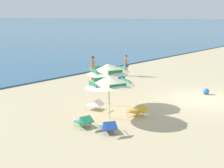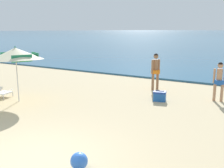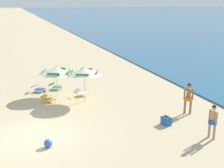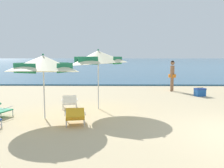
{
  "view_description": "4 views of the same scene",
  "coord_description": "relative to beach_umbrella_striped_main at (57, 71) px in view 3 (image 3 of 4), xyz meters",
  "views": [
    {
      "loc": [
        -15.71,
        -6.78,
        4.49
      ],
      "look_at": [
        -2.81,
        4.3,
        0.72
      ],
      "focal_mm": 49.48,
      "sensor_mm": 36.0,
      "label": 1
    },
    {
      "loc": [
        4.32,
        -3.45,
        2.85
      ],
      "look_at": [
        -1.19,
        5.52,
        0.65
      ],
      "focal_mm": 42.15,
      "sensor_mm": 36.0,
      "label": 2
    },
    {
      "loc": [
        12.59,
        -0.53,
        5.88
      ],
      "look_at": [
        -3.04,
        4.67,
        1.31
      ],
      "focal_mm": 46.8,
      "sensor_mm": 36.0,
      "label": 3
    },
    {
      "loc": [
        -3.61,
        -5.45,
        1.89
      ],
      "look_at": [
        -3.77,
        5.25,
        0.72
      ],
      "focal_mm": 38.31,
      "sensor_mm": 36.0,
      "label": 4
    }
  ],
  "objects": [
    {
      "name": "beach_ball",
      "position": [
        6.96,
        -1.41,
        -1.53
      ],
      "size": [
        0.37,
        0.37,
        0.37
      ],
      "primitive_type": "sphere",
      "color": "blue",
      "rests_on": "ground"
    },
    {
      "name": "lounge_chair_under_umbrella",
      "position": [
        -1.36,
        -1.14,
        -1.44
      ],
      "size": [
        0.92,
        1.02,
        0.52
      ],
      "color": "#1E4799",
      "rests_on": "ground"
    },
    {
      "name": "lounge_chair_beside_umbrella",
      "position": [
        -1.53,
        0.05,
        -1.44
      ],
      "size": [
        0.77,
        0.99,
        0.51
      ],
      "color": "#1E7F56",
      "rests_on": "ground"
    },
    {
      "name": "cooler_box",
      "position": [
        6.41,
        4.48,
        -1.51
      ],
      "size": [
        0.56,
        0.46,
        0.43
      ],
      "color": "#1E56A8",
      "rests_on": "ground"
    },
    {
      "name": "person_standing_beside",
      "position": [
        8.42,
        5.66,
        -0.8
      ],
      "size": [
        0.46,
        0.39,
        1.58
      ],
      "color": "tan",
      "rests_on": "ground"
    },
    {
      "name": "lounge_chair_facing_sea",
      "position": [
        0.51,
        1.41,
        -1.44
      ],
      "size": [
        0.7,
        0.98,
        0.53
      ],
      "color": "white",
      "rests_on": "ground"
    },
    {
      "name": "beach_umbrella_striped_main",
      "position": [
        0.0,
        0.0,
        0.0
      ],
      "size": [
        2.25,
        2.28,
        2.04
      ],
      "color": "silver",
      "rests_on": "ground"
    },
    {
      "name": "ground_plane",
      "position": [
        5.83,
        -1.85,
        -1.71
      ],
      "size": [
        800.0,
        800.0,
        0.0
      ],
      "primitive_type": "plane",
      "color": "tan"
    },
    {
      "name": "lounge_chair_spare_folded",
      "position": [
        1.08,
        -0.75,
        -1.44
      ],
      "size": [
        0.68,
        0.95,
        0.51
      ],
      "color": "gold",
      "rests_on": "ground"
    },
    {
      "name": "person_standing_near_shore",
      "position": [
        5.45,
        6.31,
        -0.71
      ],
      "size": [
        0.43,
        0.48,
        1.74
      ],
      "color": "#8C6042",
      "rests_on": "ground"
    },
    {
      "name": "beach_umbrella_striped_second",
      "position": [
        1.58,
        1.46,
        0.2
      ],
      "size": [
        2.81,
        2.8,
        2.22
      ],
      "color": "silver",
      "rests_on": "ground"
    }
  ]
}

